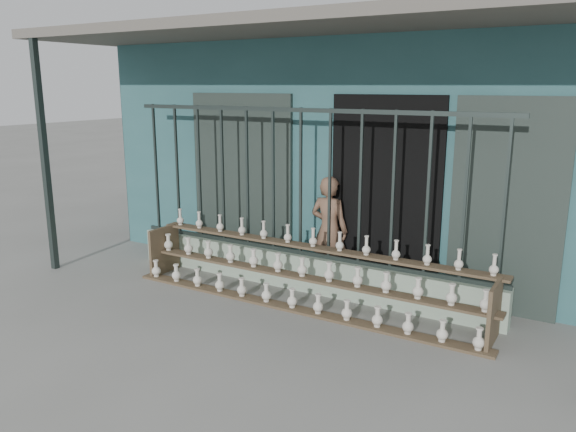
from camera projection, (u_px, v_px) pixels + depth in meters
The scene contains 6 objects.
ground at pixel (241, 325), 6.00m from camera, with size 60.00×60.00×0.00m, color slate.
workshop_building at pixel (389, 140), 9.18m from camera, with size 7.40×6.60×3.21m.
parapet_wall at pixel (300, 271), 7.04m from camera, with size 5.00×0.20×0.45m, color #98B097.
security_fence at pixel (301, 183), 6.78m from camera, with size 5.00×0.04×1.80m.
shelf_rack at pixel (302, 274), 6.54m from camera, with size 4.50×0.68×0.85m.
elderly_woman at pixel (329, 230), 7.16m from camera, with size 0.51×0.34×1.40m, color brown.
Camera 1 is at (3.27, -4.54, 2.51)m, focal length 35.00 mm.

